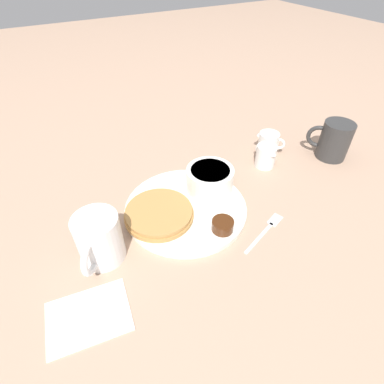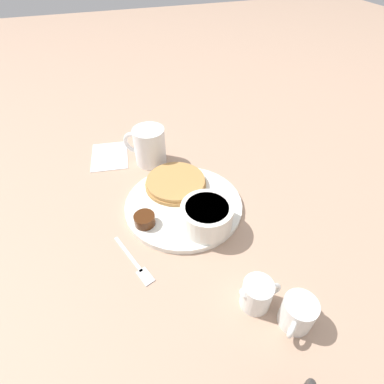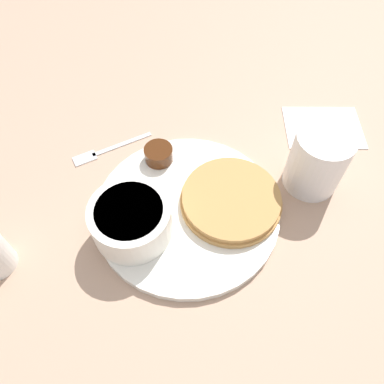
{
  "view_description": "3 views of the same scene",
  "coord_description": "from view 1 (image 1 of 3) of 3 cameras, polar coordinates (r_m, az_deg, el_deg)",
  "views": [
    {
      "loc": [
        0.22,
        0.42,
        0.46
      ],
      "look_at": [
        -0.02,
        -0.0,
        0.04
      ],
      "focal_mm": 28.0,
      "sensor_mm": 36.0,
      "label": 1
    },
    {
      "loc": [
        -0.46,
        0.13,
        0.49
      ],
      "look_at": [
        -0.01,
        -0.02,
        0.05
      ],
      "focal_mm": 28.0,
      "sensor_mm": 36.0,
      "label": 2
    },
    {
      "loc": [
        -0.03,
        -0.28,
        0.47
      ],
      "look_at": [
        0.01,
        0.01,
        0.03
      ],
      "focal_mm": 35.0,
      "sensor_mm": 36.0,
      "label": 3
    }
  ],
  "objects": [
    {
      "name": "plate",
      "position": [
        0.66,
        -1.2,
        -3.09
      ],
      "size": [
        0.26,
        0.26,
        0.01
      ],
      "color": "white",
      "rests_on": "ground_plane"
    },
    {
      "name": "bowl",
      "position": [
        0.68,
        3.42,
        2.59
      ],
      "size": [
        0.11,
        0.11,
        0.05
      ],
      "color": "white",
      "rests_on": "plate"
    },
    {
      "name": "second_mug",
      "position": [
        0.88,
        25.38,
        8.9
      ],
      "size": [
        0.09,
        0.1,
        0.1
      ],
      "color": "#333333",
      "rests_on": "ground_plane"
    },
    {
      "name": "creamer_pitcher_near",
      "position": [
        0.8,
        13.85,
        6.73
      ],
      "size": [
        0.05,
        0.08,
        0.06
      ],
      "color": "white",
      "rests_on": "ground_plane"
    },
    {
      "name": "napkin",
      "position": [
        0.54,
        -19.13,
        -21.41
      ],
      "size": [
        0.14,
        0.11,
        0.0
      ],
      "color": "white",
      "rests_on": "ground_plane"
    },
    {
      "name": "butter_ramekin",
      "position": [
        0.69,
        5.43,
        1.95
      ],
      "size": [
        0.04,
        0.04,
        0.04
      ],
      "color": "white",
      "rests_on": "plate"
    },
    {
      "name": "ground_plane",
      "position": [
        0.66,
        -1.19,
        -3.46
      ],
      "size": [
        4.0,
        4.0,
        0.0
      ],
      "primitive_type": "plane",
      "color": "tan"
    },
    {
      "name": "creamer_pitcher_far",
      "position": [
        0.85,
        14.36,
        9.11
      ],
      "size": [
        0.06,
        0.07,
        0.06
      ],
      "color": "white",
      "rests_on": "ground_plane"
    },
    {
      "name": "pancake_stack",
      "position": [
        0.63,
        -6.27,
        -4.12
      ],
      "size": [
        0.15,
        0.15,
        0.02
      ],
      "color": "#B78447",
      "rests_on": "plate"
    },
    {
      "name": "fork",
      "position": [
        0.64,
        14.18,
        -6.71
      ],
      "size": [
        0.13,
        0.06,
        0.0
      ],
      "color": "silver",
      "rests_on": "ground_plane"
    },
    {
      "name": "syrup_cup",
      "position": [
        0.6,
        5.86,
        -6.33
      ],
      "size": [
        0.04,
        0.04,
        0.02
      ],
      "color": "#47230F",
      "rests_on": "plate"
    },
    {
      "name": "coffee_mug",
      "position": [
        0.56,
        -17.3,
        -8.63
      ],
      "size": [
        0.09,
        0.1,
        0.1
      ],
      "color": "white",
      "rests_on": "ground_plane"
    }
  ]
}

